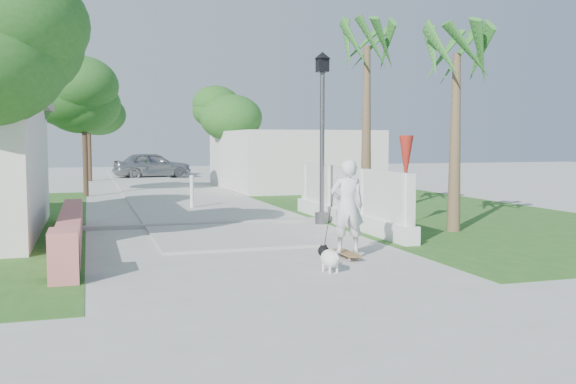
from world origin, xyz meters
name	(u,v)px	position (x,y,z in m)	size (l,w,h in m)	color
ground	(274,271)	(0.00, 0.00, 0.00)	(90.00, 90.00, 0.00)	#B7B7B2
path_strip	(154,187)	(0.00, 20.00, 0.03)	(3.20, 36.00, 0.06)	#B7B7B2
curb	(209,224)	(0.00, 6.00, 0.05)	(6.50, 0.25, 0.10)	#999993
grass_right	(415,209)	(7.00, 8.00, 0.01)	(8.00, 20.00, 0.01)	#2A581B
pink_wall	(70,232)	(-3.30, 3.55, 0.31)	(0.45, 8.20, 0.80)	#C96B66
lattice_fence	(347,204)	(3.40, 5.00, 0.54)	(0.35, 7.00, 1.50)	white
building_right	(290,160)	(6.00, 18.00, 1.30)	(6.00, 8.00, 2.60)	silver
street_lamp	(322,131)	(2.90, 5.50, 2.43)	(0.44, 0.44, 4.44)	#59595E
bollard	(192,191)	(0.20, 10.00, 0.58)	(0.14, 0.14, 1.09)	white
patio_umbrella	(406,160)	(4.80, 4.50, 1.69)	(0.36, 0.36, 2.30)	#59595E
tree_path_left	(84,98)	(-2.98, 15.98, 3.82)	(3.40, 3.40, 5.23)	#4C3826
tree_path_right	(222,113)	(3.22, 19.98, 3.49)	(3.00, 3.00, 4.79)	#4C3826
tree_path_far	(89,110)	(-2.78, 25.98, 3.82)	(3.20, 3.20, 5.17)	#4C3826
palm_far	(367,57)	(4.60, 6.50, 4.48)	(1.80, 1.80, 5.30)	brown
palm_near	(457,64)	(5.40, 3.20, 3.95)	(1.80, 1.80, 4.70)	brown
skateboarder	(339,213)	(1.38, 0.53, 0.86)	(1.09, 1.31, 1.82)	olive
dog	(329,257)	(0.86, -0.32, 0.24)	(0.35, 0.64, 0.44)	white
parked_car	(153,165)	(0.71, 28.05, 0.76)	(1.79, 4.44, 1.51)	#AAADB2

